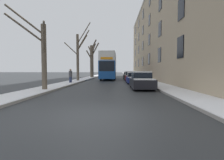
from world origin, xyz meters
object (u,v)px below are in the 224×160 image
(double_decker_bus, at_px, (109,65))
(parked_car_1, at_px, (134,78))
(pedestrian_left_sidewalk, at_px, (70,76))
(parked_car_3, at_px, (128,76))
(bare_tree_left_1, at_px, (78,55))
(oncoming_van, at_px, (111,72))
(bare_tree_left_2, at_px, (92,59))
(parked_car_2, at_px, (131,76))
(bare_tree_left_0, at_px, (42,53))
(parked_car_0, at_px, (141,81))

(double_decker_bus, xyz_separation_m, parked_car_1, (3.60, -9.32, -1.88))
(pedestrian_left_sidewalk, bearing_deg, parked_car_3, 8.45)
(bare_tree_left_1, xyz_separation_m, parked_car_1, (7.63, -3.59, -3.20))
(parked_car_1, bearing_deg, oncoming_van, 97.20)
(bare_tree_left_2, xyz_separation_m, oncoming_van, (3.67, 14.24, -2.68))
(double_decker_bus, relative_size, pedestrian_left_sidewalk, 6.09)
(parked_car_1, relative_size, parked_car_2, 0.95)
(bare_tree_left_2, distance_m, oncoming_van, 14.95)
(bare_tree_left_1, bearing_deg, parked_car_2, 14.89)
(bare_tree_left_0, bearing_deg, double_decker_bus, 77.07)
(parked_car_0, distance_m, oncoming_van, 36.58)
(double_decker_bus, distance_m, parked_car_0, 16.05)
(oncoming_van, bearing_deg, parked_car_0, -84.02)
(bare_tree_left_0, distance_m, double_decker_bus, 18.14)
(parked_car_0, bearing_deg, parked_car_2, 90.00)
(parked_car_2, bearing_deg, bare_tree_left_0, -118.72)
(bare_tree_left_1, distance_m, parked_car_1, 9.02)
(parked_car_2, bearing_deg, parked_car_1, -90.00)
(bare_tree_left_1, bearing_deg, double_decker_bus, 54.87)
(bare_tree_left_0, xyz_separation_m, double_decker_bus, (4.06, 17.67, -0.33))
(parked_car_2, bearing_deg, oncoming_van, 98.82)
(parked_car_2, distance_m, parked_car_3, 6.08)
(bare_tree_left_2, height_order, parked_car_2, bare_tree_left_2)
(parked_car_3, bearing_deg, bare_tree_left_2, 150.60)
(bare_tree_left_1, relative_size, double_decker_bus, 0.79)
(double_decker_bus, distance_m, pedestrian_left_sidewalk, 11.00)
(parked_car_0, xyz_separation_m, parked_car_2, (0.00, 11.83, -0.02))
(oncoming_van, bearing_deg, bare_tree_left_1, -98.19)
(oncoming_van, bearing_deg, parked_car_3, -78.34)
(parked_car_1, height_order, parked_car_2, parked_car_2)
(bare_tree_left_0, relative_size, double_decker_bus, 0.57)
(bare_tree_left_1, relative_size, parked_car_1, 2.12)
(parked_car_2, relative_size, parked_car_3, 0.98)
(parked_car_1, bearing_deg, parked_car_3, 90.00)
(bare_tree_left_2, height_order, parked_car_1, bare_tree_left_2)
(parked_car_1, height_order, parked_car_3, parked_car_1)
(oncoming_van, xyz_separation_m, pedestrian_left_sidewalk, (-3.78, -30.98, -0.29))
(bare_tree_left_1, height_order, oncoming_van, bare_tree_left_1)
(parked_car_3, distance_m, oncoming_van, 18.85)
(bare_tree_left_1, relative_size, oncoming_van, 1.54)
(parked_car_0, relative_size, pedestrian_left_sidewalk, 2.58)
(bare_tree_left_0, height_order, bare_tree_left_1, bare_tree_left_1)
(bare_tree_left_2, distance_m, parked_car_3, 9.20)
(bare_tree_left_2, xyz_separation_m, double_decker_bus, (3.88, -6.60, -1.41))
(bare_tree_left_1, bearing_deg, bare_tree_left_2, 89.28)
(bare_tree_left_2, relative_size, parked_car_1, 1.97)
(parked_car_0, height_order, parked_car_1, parked_car_0)
(pedestrian_left_sidewalk, bearing_deg, bare_tree_left_0, -140.88)
(bare_tree_left_1, distance_m, parked_car_3, 11.59)
(double_decker_bus, relative_size, parked_car_1, 2.69)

